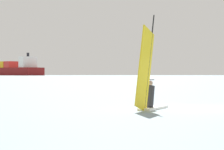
{
  "coord_description": "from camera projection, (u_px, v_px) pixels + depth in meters",
  "views": [
    {
      "loc": [
        -11.24,
        -19.91,
        1.64
      ],
      "look_at": [
        -0.47,
        12.88,
        1.6
      ],
      "focal_mm": 73.88,
      "sensor_mm": 36.0,
      "label": 1
    }
  ],
  "objects": [
    {
      "name": "ground_plane",
      "position": [
        203.0,
        108.0,
        22.43
      ],
      "size": [
        4000.0,
        4000.0,
        0.0
      ],
      "primitive_type": "plane",
      "color": "gray"
    },
    {
      "name": "windsurfer",
      "position": [
        149.0,
        87.0,
        21.17
      ],
      "size": [
        2.64,
        2.74,
        4.52
      ],
      "rotation": [
        0.0,
        0.0,
        0.81
      ],
      "color": "white",
      "rests_on": "ground_plane"
    },
    {
      "name": "cargo_ship",
      "position": [
        5.0,
        70.0,
        759.96
      ],
      "size": [
        112.78,
        173.32,
        35.42
      ],
      "rotation": [
        0.0,
        0.0,
        2.06
      ],
      "color": "maroon",
      "rests_on": "ground_plane"
    },
    {
      "name": "distant_headland",
      "position": [
        23.0,
        71.0,
        1541.17
      ],
      "size": [
        869.65,
        375.53,
        29.42
      ],
      "primitive_type": "cube",
      "rotation": [
        0.0,
        0.0,
        0.16
      ],
      "color": "#60665B",
      "rests_on": "ground_plane"
    }
  ]
}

